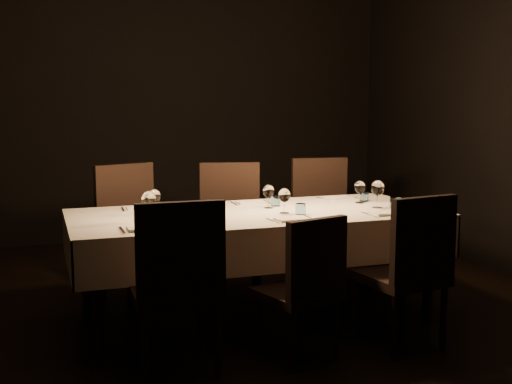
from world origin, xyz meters
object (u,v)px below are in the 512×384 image
object	(u,v)px
chair_far_left	(133,226)
chair_far_right	(324,214)
chair_near_right	(410,265)
chair_near_left	(177,280)
dining_table	(256,223)
chair_far_center	(230,221)
chair_near_center	(306,281)

from	to	relation	value
chair_far_left	chair_far_right	distance (m)	1.64
chair_near_right	chair_near_left	bearing A→B (deg)	-12.13
chair_far_right	dining_table	bearing A→B (deg)	-130.41
chair_near_right	chair_far_left	bearing A→B (deg)	-57.11
chair_near_left	chair_far_center	distance (m)	1.71
dining_table	chair_near_right	bearing A→B (deg)	-50.12
chair_near_left	chair_near_center	distance (m)	0.74
chair_far_right	chair_far_center	bearing A→B (deg)	-169.40
chair_near_left	chair_near_right	size ratio (longest dim) A/B	1.03
chair_near_center	chair_near_left	bearing A→B (deg)	-21.63
chair_near_left	chair_far_center	size ratio (longest dim) A/B	0.97
chair_far_left	chair_far_center	xyz separation A→B (m)	(0.78, 0.01, -0.01)
chair_near_left	chair_near_right	xyz separation A→B (m)	(1.41, -0.09, -0.01)
chair_near_right	chair_far_left	world-z (taller)	chair_far_left
dining_table	chair_near_left	distance (m)	1.05
chair_near_center	chair_far_right	bearing A→B (deg)	-135.07
dining_table	chair_near_left	xyz separation A→B (m)	(-0.71, -0.75, -0.14)
dining_table	chair_near_center	size ratio (longest dim) A/B	2.91
chair_near_center	chair_near_right	size ratio (longest dim) A/B	0.90
chair_near_center	chair_far_right	distance (m)	1.88
chair_near_left	chair_far_left	bearing A→B (deg)	-88.63
chair_near_center	chair_far_left	bearing A→B (deg)	-81.55
chair_near_center	chair_near_right	distance (m)	0.68
chair_near_center	chair_far_right	xyz separation A→B (m)	(0.88, 1.65, 0.08)
dining_table	chair_near_center	bearing A→B (deg)	-88.23
dining_table	chair_far_right	world-z (taller)	chair_far_right
dining_table	chair_near_right	distance (m)	1.10
chair_far_left	dining_table	bearing A→B (deg)	-68.11
chair_near_left	chair_near_right	bearing A→B (deg)	177.23
dining_table	chair_far_right	xyz separation A→B (m)	(0.91, 0.84, -0.12)
chair_near_left	chair_far_left	distance (m)	1.53
chair_far_center	dining_table	bearing A→B (deg)	-78.69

